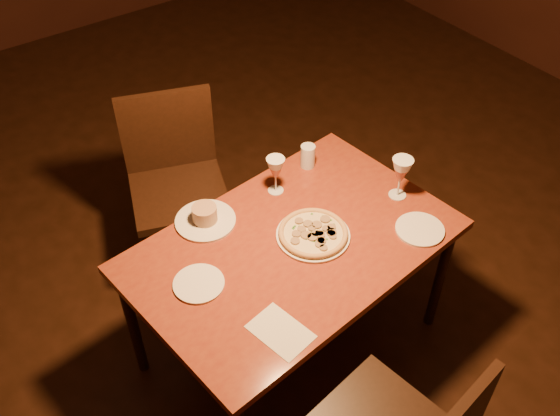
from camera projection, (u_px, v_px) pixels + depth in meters
floor at (284, 341)px, 2.91m from camera, size 7.00×7.00×0.00m
dining_table at (293, 253)px, 2.48m from camera, size 1.34×0.94×0.68m
chair_far at (176, 178)px, 2.98m from camera, size 0.56×0.56×0.91m
pizza_plate at (313, 233)px, 2.46m from camera, size 0.29×0.29×0.03m
ramekin_saucer at (205, 217)px, 2.51m from camera, size 0.25×0.25×0.08m
wine_glass_far at (276, 175)px, 2.61m from camera, size 0.08×0.08×0.17m
wine_glass_right at (400, 178)px, 2.58m from camera, size 0.09×0.09×0.19m
water_tumbler at (308, 156)px, 2.75m from camera, size 0.06×0.06×0.11m
side_plate_left at (199, 284)px, 2.29m from camera, size 0.19×0.19×0.01m
side_plate_near at (420, 229)px, 2.49m from camera, size 0.20×0.20×0.01m
menu_card at (280, 332)px, 2.14m from camera, size 0.18×0.24×0.00m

